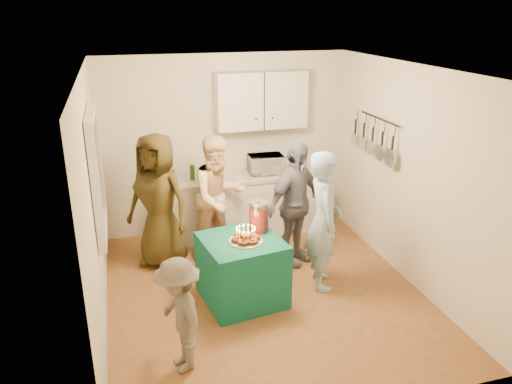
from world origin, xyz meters
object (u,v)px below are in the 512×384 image
object	(u,v)px
party_table	(242,270)
child_near_left	(179,316)
man_birthday	(324,221)
woman_back_center	(219,197)
punch_jar	(259,217)
counter	(244,206)
microwave	(266,164)
woman_back_right	(294,204)
woman_back_left	(158,201)

from	to	relation	value
party_table	child_near_left	bearing A→B (deg)	-130.29
man_birthday	woman_back_center	size ratio (longest dim) A/B	1.02
party_table	man_birthday	world-z (taller)	man_birthday
punch_jar	child_near_left	bearing A→B (deg)	-132.99
child_near_left	party_table	bearing A→B (deg)	129.09
woman_back_center	child_near_left	xyz separation A→B (m)	(-0.82, -2.16, -0.26)
punch_jar	counter	bearing A→B (deg)	81.69
microwave	woman_back_center	xyz separation A→B (m)	(-0.82, -0.58, -0.22)
counter	man_birthday	size ratio (longest dim) A/B	1.30
party_table	woman_back_center	world-z (taller)	woman_back_center
woman_back_center	man_birthday	bearing A→B (deg)	-65.95
woman_back_center	child_near_left	bearing A→B (deg)	-129.29
woman_back_center	woman_back_right	bearing A→B (deg)	-46.63
party_table	woman_back_right	xyz separation A→B (m)	(0.88, 0.70, 0.44)
woman_back_center	woman_back_right	distance (m)	1.01
party_table	child_near_left	size ratio (longest dim) A/B	0.75
microwave	woman_back_center	distance (m)	1.03
party_table	woman_back_center	xyz separation A→B (m)	(-0.01, 1.18, 0.45)
punch_jar	child_near_left	world-z (taller)	child_near_left
microwave	man_birthday	distance (m)	1.72
counter	microwave	world-z (taller)	microwave
woman_back_right	man_birthday	bearing A→B (deg)	-110.40
counter	microwave	distance (m)	0.70
microwave	punch_jar	distance (m)	1.68
counter	woman_back_right	size ratio (longest dim) A/B	1.34
party_table	child_near_left	world-z (taller)	child_near_left
man_birthday	counter	bearing A→B (deg)	29.16
microwave	woman_back_center	size ratio (longest dim) A/B	0.29
woman_back_left	party_table	bearing A→B (deg)	-15.25
punch_jar	man_birthday	distance (m)	0.77
counter	punch_jar	distance (m)	1.67
woman_back_right	child_near_left	world-z (taller)	woman_back_right
woman_back_left	woman_back_center	distance (m)	0.79
punch_jar	microwave	bearing A→B (deg)	70.54
microwave	woman_back_left	distance (m)	1.74
microwave	woman_back_right	xyz separation A→B (m)	(0.07, -1.06, -0.22)
counter	child_near_left	world-z (taller)	child_near_left
party_table	woman_back_center	size ratio (longest dim) A/B	0.51
woman_back_left	woman_back_center	bearing A→B (deg)	42.91
woman_back_left	child_near_left	xyz separation A→B (m)	(-0.03, -2.11, -0.31)
punch_jar	woman_back_right	bearing A→B (deg)	39.78
woman_back_center	woman_back_right	xyz separation A→B (m)	(0.89, -0.48, -0.01)
party_table	man_birthday	xyz separation A→B (m)	(1.01, 0.07, 0.46)
woman_back_right	child_near_left	xyz separation A→B (m)	(-1.71, -1.68, -0.26)
counter	party_table	world-z (taller)	counter
microwave	child_near_left	world-z (taller)	microwave
punch_jar	man_birthday	size ratio (longest dim) A/B	0.20
microwave	man_birthday	xyz separation A→B (m)	(0.20, -1.70, -0.20)
punch_jar	woman_back_right	xyz separation A→B (m)	(0.63, 0.52, -0.11)
child_near_left	microwave	bearing A→B (deg)	138.47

